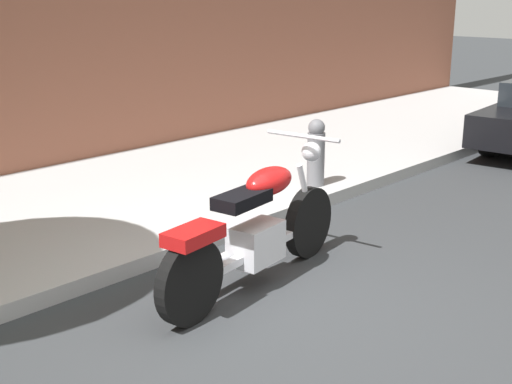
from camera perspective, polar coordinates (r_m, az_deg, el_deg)
ground_plane at (r=5.05m, az=1.07°, el=-10.48°), size 60.00×60.00×0.00m
sidewalk at (r=7.23m, az=-16.76°, el=-2.10°), size 22.70×3.35×0.14m
motorcycle at (r=5.39m, az=-0.06°, el=-3.20°), size 2.22×0.70×1.13m
fire_hydrant at (r=7.79m, az=5.01°, el=2.82°), size 0.20×0.20×0.91m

